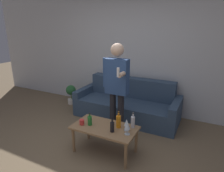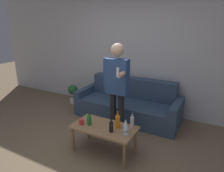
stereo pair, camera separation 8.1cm
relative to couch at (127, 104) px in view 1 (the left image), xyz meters
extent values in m
plane|color=#756047|center=(-0.13, -1.78, -0.28)|extent=(16.00, 16.00, 0.00)
cube|color=silver|center=(-0.13, 0.47, 1.07)|extent=(8.00, 0.06, 2.70)
cube|color=#334760|center=(0.00, -0.18, -0.09)|extent=(1.87, 0.61, 0.38)
cube|color=#334760|center=(0.00, 0.24, 0.12)|extent=(1.87, 0.24, 0.81)
cube|color=#334760|center=(-1.00, -0.06, -0.02)|extent=(0.14, 0.85, 0.54)
cube|color=#334760|center=(1.00, -0.06, -0.02)|extent=(0.14, 0.85, 0.54)
cube|color=#8E6B47|center=(0.17, -1.32, 0.14)|extent=(0.97, 0.52, 0.03)
cylinder|color=#8E6B47|center=(-0.27, -1.53, -0.08)|extent=(0.04, 0.04, 0.41)
cylinder|color=#8E6B47|center=(0.61, -1.53, -0.08)|extent=(0.04, 0.04, 0.41)
cylinder|color=#8E6B47|center=(-0.27, -1.11, -0.08)|extent=(0.04, 0.04, 0.41)
cylinder|color=#8E6B47|center=(0.61, -1.11, -0.08)|extent=(0.04, 0.04, 0.41)
cylinder|color=silver|center=(0.56, -1.16, 0.24)|extent=(0.06, 0.06, 0.18)
cylinder|color=silver|center=(0.56, -1.16, 0.36)|extent=(0.02, 0.02, 0.07)
cylinder|color=black|center=(0.56, -1.16, 0.39)|extent=(0.03, 0.03, 0.01)
cylinder|color=#23752D|center=(-0.06, -1.37, 0.22)|extent=(0.07, 0.07, 0.14)
cylinder|color=#23752D|center=(-0.06, -1.37, 0.32)|extent=(0.03, 0.03, 0.05)
cylinder|color=black|center=(-0.06, -1.37, 0.34)|extent=(0.03, 0.03, 0.01)
cylinder|color=orange|center=(0.36, -1.25, 0.24)|extent=(0.07, 0.07, 0.18)
cylinder|color=orange|center=(0.36, -1.25, 0.37)|extent=(0.03, 0.03, 0.07)
cylinder|color=black|center=(0.36, -1.25, 0.40)|extent=(0.03, 0.03, 0.01)
cylinder|color=black|center=(0.33, -1.40, 0.22)|extent=(0.06, 0.06, 0.15)
cylinder|color=black|center=(0.33, -1.40, 0.33)|extent=(0.02, 0.02, 0.06)
cylinder|color=black|center=(0.33, -1.40, 0.35)|extent=(0.03, 0.03, 0.01)
cylinder|color=silver|center=(0.50, -1.28, 0.15)|extent=(0.07, 0.07, 0.01)
cylinder|color=silver|center=(0.50, -1.28, 0.19)|extent=(0.01, 0.01, 0.07)
cone|color=silver|center=(0.50, -1.28, 0.28)|extent=(0.07, 0.07, 0.10)
cylinder|color=silver|center=(0.55, -1.37, 0.15)|extent=(0.08, 0.08, 0.01)
cylinder|color=silver|center=(0.55, -1.37, 0.20)|extent=(0.01, 0.01, 0.08)
cone|color=silver|center=(0.55, -1.37, 0.29)|extent=(0.08, 0.08, 0.11)
cylinder|color=red|center=(-0.18, -1.42, 0.19)|extent=(0.07, 0.07, 0.08)
cylinder|color=#232328|center=(0.04, -0.77, 0.11)|extent=(0.11, 0.11, 0.79)
cylinder|color=#232328|center=(0.19, -0.77, 0.11)|extent=(0.11, 0.11, 0.79)
cube|color=#2D4C84|center=(0.11, -0.77, 0.80)|extent=(0.38, 0.17, 0.59)
sphere|color=beige|center=(0.11, -0.77, 1.23)|extent=(0.22, 0.22, 0.22)
cylinder|color=#2D4C84|center=(-0.11, -0.77, 0.84)|extent=(0.07, 0.07, 0.50)
cylinder|color=beige|center=(0.27, -0.90, 0.89)|extent=(0.07, 0.26, 0.07)
cube|color=white|center=(0.27, -1.06, 0.95)|extent=(0.03, 0.03, 0.14)
cylinder|color=silver|center=(-1.53, 0.06, -0.22)|extent=(0.18, 0.18, 0.13)
cylinder|color=#476B38|center=(-1.53, 0.06, -0.08)|extent=(0.02, 0.02, 0.15)
sphere|color=#286633|center=(-1.53, 0.06, 0.07)|extent=(0.24, 0.24, 0.24)
camera|label=1|loc=(1.47, -3.67, 1.62)|focal=32.00mm
camera|label=2|loc=(1.54, -3.64, 1.62)|focal=32.00mm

